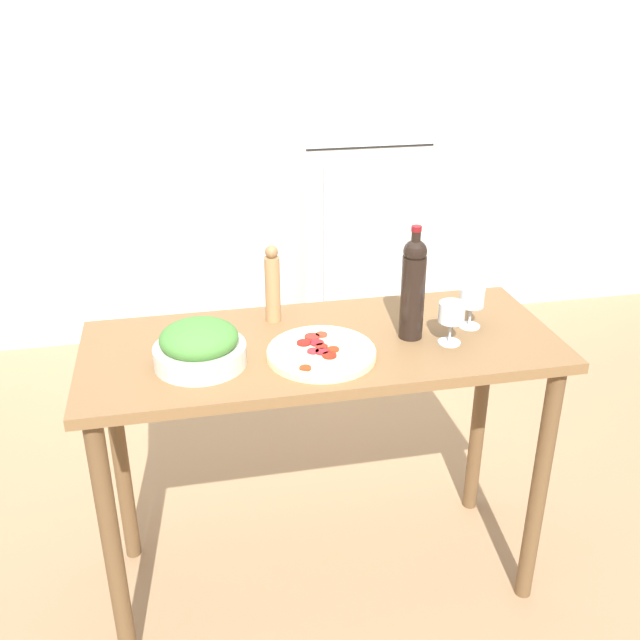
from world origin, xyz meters
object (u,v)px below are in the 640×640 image
at_px(refrigerator, 353,205).
at_px(wine_bottle, 413,287).
at_px(salad_bowl, 200,346).
at_px(wine_glass_near, 452,315).
at_px(wine_glass_far, 472,299).
at_px(homemade_pizza, 321,352).
at_px(pepper_mill, 272,285).

relative_size(refrigerator, wine_bottle, 4.74).
xyz_separation_m(refrigerator, wine_bottle, (-0.28, -1.81, 0.26)).
bearing_deg(salad_bowl, wine_bottle, 4.04).
bearing_deg(wine_glass_near, salad_bowl, 178.46).
height_order(wine_glass_far, homemade_pizza, wine_glass_far).
xyz_separation_m(wine_bottle, wine_glass_far, (0.21, 0.03, -0.07)).
xyz_separation_m(refrigerator, wine_glass_far, (-0.06, -1.78, 0.19)).
height_order(wine_glass_far, salad_bowl, wine_glass_far).
distance_m(salad_bowl, homemade_pizza, 0.36).
distance_m(wine_glass_far, pepper_mill, 0.64).
xyz_separation_m(refrigerator, pepper_mill, (-0.68, -1.60, 0.22)).
relative_size(salad_bowl, homemade_pizza, 0.82).
relative_size(wine_bottle, homemade_pizza, 1.11).
relative_size(wine_bottle, wine_glass_far, 2.68).
bearing_deg(homemade_pizza, salad_bowl, 175.55).
distance_m(wine_glass_far, salad_bowl, 0.88).
height_order(wine_glass_near, wine_glass_far, same).
height_order(wine_bottle, pepper_mill, wine_bottle).
distance_m(wine_glass_far, homemade_pizza, 0.53).
relative_size(refrigerator, salad_bowl, 6.39).
bearing_deg(salad_bowl, homemade_pizza, -4.45).
distance_m(refrigerator, pepper_mill, 1.75).
height_order(refrigerator, wine_glass_far, refrigerator).
xyz_separation_m(wine_glass_far, pepper_mill, (-0.62, 0.18, 0.03)).
xyz_separation_m(pepper_mill, homemade_pizza, (0.10, -0.28, -0.11)).
distance_m(wine_bottle, salad_bowl, 0.67).
relative_size(wine_bottle, pepper_mill, 1.39).
height_order(wine_bottle, wine_glass_near, wine_bottle).
height_order(pepper_mill, homemade_pizza, pepper_mill).
bearing_deg(wine_bottle, salad_bowl, -175.96).
relative_size(refrigerator, wine_glass_far, 12.71).
distance_m(refrigerator, wine_bottle, 1.85).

